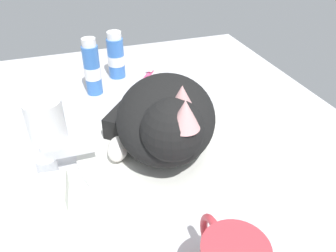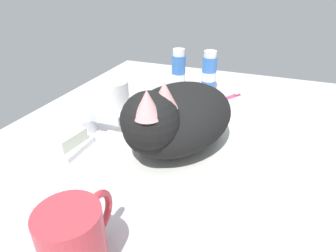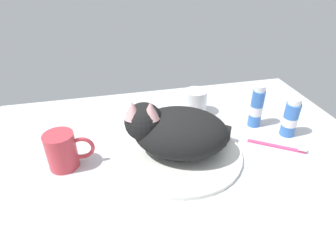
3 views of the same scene
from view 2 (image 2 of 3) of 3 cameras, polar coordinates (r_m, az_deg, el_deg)
The scene contains 11 objects.
ground_plane at distance 60.62cm, azimuth 2.07°, elevation -5.77°, with size 110.00×82.50×3.00cm, color silver.
sink_basin at distance 59.50cm, azimuth 2.10°, elevation -4.15°, with size 33.45×33.45×1.09cm, color silver.
faucet at distance 67.00cm, azimuth -14.47°, elevation 0.59°, with size 14.52×10.28×5.23cm.
cat at distance 54.89cm, azimuth 1.17°, elevation 1.66°, with size 31.23×25.18×16.13cm.
coffee_mug at distance 37.55cm, azimuth -17.84°, elevation -20.96°, with size 11.95×7.51×9.78cm.
rinse_cup at distance 74.87cm, azimuth -10.48°, elevation 5.65°, with size 7.34×7.34×8.29cm.
soap_dish at distance 62.75cm, azimuth -18.87°, elevation -3.91°, with size 9.00×6.40×1.20cm, color white.
soap_bar at distance 61.78cm, azimuth -19.15°, elevation -2.37°, with size 6.87×4.19×2.70cm, color silver.
toothpaste_bottle at distance 82.76cm, azimuth 2.07°, elevation 10.01°, with size 3.88×3.88×13.74cm.
mouthwash_bottle at distance 87.87cm, azimuth 8.09°, elevation 10.33°, with size 4.35×4.35×12.15cm.
toothbrush at distance 83.36cm, azimuth 10.66°, elevation 5.34°, with size 13.82×10.00×1.60cm.
Camera 2 is at (-47.50, -15.95, 32.63)cm, focal length 30.91 mm.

